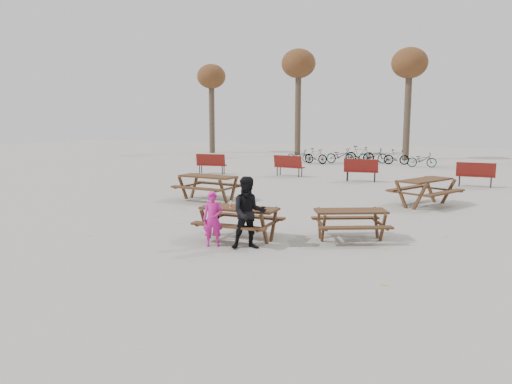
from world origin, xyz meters
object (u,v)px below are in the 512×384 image
at_px(main_picnic_table, 239,215).
at_px(adult, 249,213).
at_px(picnic_table_east, 350,225).
at_px(food_tray, 241,207).
at_px(picnic_table_far, 425,192).
at_px(soda_bottle, 231,205).
at_px(picnic_table_north, 208,188).
at_px(child, 213,219).

relative_size(main_picnic_table, adult, 1.12).
distance_m(main_picnic_table, picnic_table_east, 2.63).
height_order(food_tray, picnic_table_far, picnic_table_far).
xyz_separation_m(soda_bottle, picnic_table_east, (2.57, 1.14, -0.49)).
distance_m(main_picnic_table, picnic_table_north, 5.74).
bearing_deg(picnic_table_far, main_picnic_table, 177.45).
bearing_deg(soda_bottle, main_picnic_table, 41.32).
distance_m(main_picnic_table, adult, 0.88).
bearing_deg(adult, soda_bottle, 111.84).
xyz_separation_m(food_tray, child, (-0.37, -0.72, -0.18)).
height_order(main_picnic_table, adult, adult).
xyz_separation_m(main_picnic_table, child, (-0.29, -0.78, 0.03)).
bearing_deg(food_tray, picnic_table_north, 126.09).
height_order(food_tray, adult, adult).
xyz_separation_m(food_tray, picnic_table_far, (3.58, 6.52, -0.35)).
xyz_separation_m(picnic_table_east, picnic_table_north, (-5.77, 3.65, 0.08)).
height_order(child, picnic_table_east, child).
bearing_deg(adult, main_picnic_table, 98.36).
height_order(picnic_table_north, picnic_table_far, picnic_table_far).
bearing_deg(soda_bottle, picnic_table_north, 123.77).
height_order(adult, picnic_table_east, adult).
relative_size(food_tray, picnic_table_north, 0.09).
bearing_deg(soda_bottle, adult, -37.83).
relative_size(soda_bottle, picnic_table_east, 0.10).
relative_size(soda_bottle, picnic_table_north, 0.08).
relative_size(main_picnic_table, picnic_table_far, 0.88).
distance_m(adult, picnic_table_north, 6.60).
bearing_deg(soda_bottle, picnic_table_east, 23.99).
relative_size(food_tray, picnic_table_east, 0.11).
relative_size(soda_bottle, adult, 0.11).
bearing_deg(picnic_table_north, child, -53.84).
bearing_deg(picnic_table_east, main_picnic_table, 176.91).
distance_m(soda_bottle, adult, 0.87).
bearing_deg(food_tray, child, -117.01).
bearing_deg(main_picnic_table, child, -110.70).
xyz_separation_m(main_picnic_table, food_tray, (0.08, -0.05, 0.21)).
relative_size(picnic_table_east, picnic_table_north, 0.83).
bearing_deg(soda_bottle, picnic_table_far, 60.02).
xyz_separation_m(main_picnic_table, picnic_table_east, (2.41, 1.01, -0.23)).
bearing_deg(picnic_table_north, main_picnic_table, -47.48).
height_order(main_picnic_table, child, child).
bearing_deg(picnic_table_far, child, 178.32).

